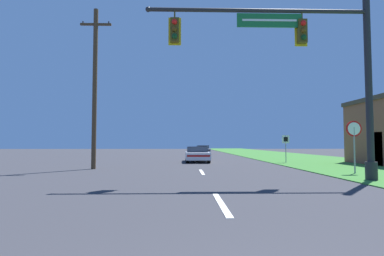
{
  "coord_description": "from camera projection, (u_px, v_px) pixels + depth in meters",
  "views": [
    {
      "loc": [
        -0.89,
        -1.24,
        1.45
      ],
      "look_at": [
        0.0,
        33.35,
        3.25
      ],
      "focal_mm": 28.0,
      "sensor_mm": 36.0,
      "label": 1
    }
  ],
  "objects": [
    {
      "name": "utility_pole_near",
      "position": [
        95.0,
        85.0,
        17.31
      ],
      "size": [
        1.8,
        0.26,
        9.32
      ],
      "color": "#4C3823",
      "rests_on": "ground"
    },
    {
      "name": "car_ahead",
      "position": [
        197.0,
        154.0,
        23.75
      ],
      "size": [
        1.85,
        4.43,
        1.19
      ],
      "color": "black",
      "rests_on": "ground"
    },
    {
      "name": "signal_mast",
      "position": [
        313.0,
        63.0,
        11.8
      ],
      "size": [
        9.05,
        0.47,
        7.56
      ],
      "color": "#232326",
      "rests_on": "grass_verge_right"
    },
    {
      "name": "road_center_line",
      "position": [
        196.0,
        162.0,
        23.15
      ],
      "size": [
        0.16,
        34.8,
        0.01
      ],
      "color": "silver",
      "rests_on": "ground"
    },
    {
      "name": "stop_sign",
      "position": [
        354.0,
        135.0,
        14.3
      ],
      "size": [
        0.76,
        0.07,
        2.5
      ],
      "color": "gray",
      "rests_on": "grass_verge_right"
    },
    {
      "name": "grass_verge_right",
      "position": [
        293.0,
        157.0,
        31.4
      ],
      "size": [
        10.0,
        110.0,
        0.04
      ],
      "color": "#38752D",
      "rests_on": "ground"
    },
    {
      "name": "route_sign_post",
      "position": [
        286.0,
        143.0,
        22.34
      ],
      "size": [
        0.55,
        0.06,
        2.03
      ],
      "color": "gray",
      "rests_on": "grass_verge_right"
    },
    {
      "name": "far_car",
      "position": [
        203.0,
        150.0,
        41.57
      ],
      "size": [
        1.82,
        4.28,
        1.19
      ],
      "color": "black",
      "rests_on": "ground"
    }
  ]
}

